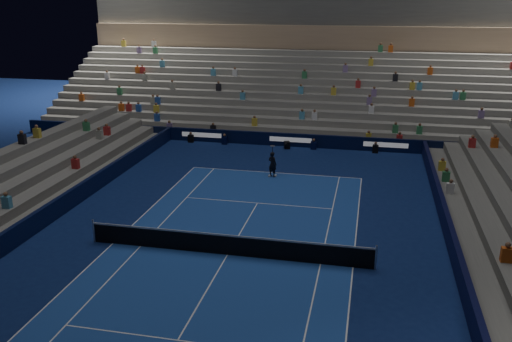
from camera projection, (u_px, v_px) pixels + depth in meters
name	position (u px, v px, depth m)	size (l,w,h in m)	color
ground	(227.00, 255.00, 24.07)	(90.00, 90.00, 0.00)	#0D1C4F
court_surface	(227.00, 255.00, 24.07)	(10.97, 23.77, 0.01)	#1A3F93
sponsor_barrier_far	(291.00, 140.00, 41.11)	(44.00, 0.25, 1.00)	black
sponsor_barrier_east	(459.00, 267.00, 21.98)	(0.25, 37.00, 1.00)	black
sponsor_barrier_west	(30.00, 226.00, 25.86)	(0.25, 37.00, 1.00)	black
grandstand_main	(307.00, 83.00, 48.96)	(44.00, 15.20, 11.20)	slate
tennis_net	(227.00, 245.00, 23.92)	(12.90, 0.10, 1.10)	#B2B2B7
tennis_player	(272.00, 164.00, 34.17)	(0.59, 0.39, 1.62)	black
broadcast_camera	(287.00, 145.00, 40.57)	(0.53, 0.91, 0.53)	black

